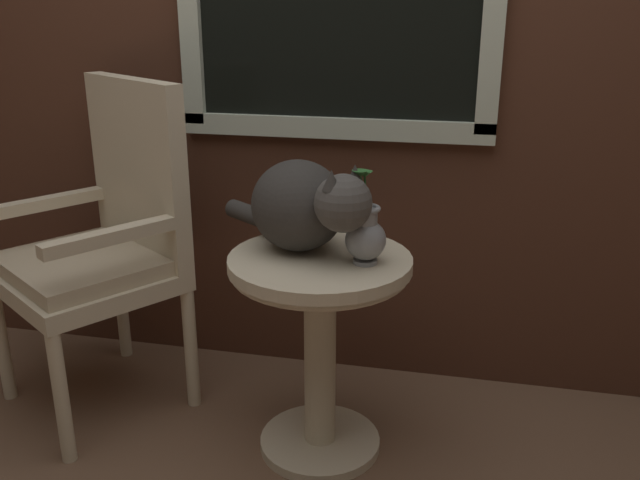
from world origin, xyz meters
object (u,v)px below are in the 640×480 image
wicker_side_table (320,316)px  pewter_vase_with_ivy (366,234)px  cat (304,205)px  wicker_chair (106,237)px

wicker_side_table → pewter_vase_with_ivy: pewter_vase_with_ivy is taller
wicker_side_table → cat: bearing=146.4°
wicker_chair → cat: (0.70, -0.12, 0.19)m
cat → pewter_vase_with_ivy: cat is taller
wicker_chair → wicker_side_table: bearing=-11.7°
wicker_chair → pewter_vase_with_ivy: wicker_chair is taller
cat → pewter_vase_with_ivy: (0.19, -0.06, -0.05)m
wicker_chair → cat: 0.73m
wicker_side_table → cat: size_ratio=1.24×
wicker_side_table → cat: (-0.06, 0.04, 0.32)m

